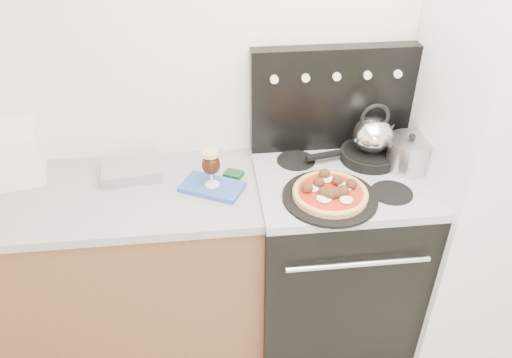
{
  "coord_description": "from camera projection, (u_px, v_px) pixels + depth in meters",
  "views": [
    {
      "loc": [
        -0.51,
        -0.62,
        2.17
      ],
      "look_at": [
        -0.32,
        1.05,
        1.02
      ],
      "focal_mm": 35.0,
      "sensor_mm": 36.0,
      "label": 1
    }
  ],
  "objects": [
    {
      "name": "beer_glass",
      "position": [
        211.0,
        168.0,
        2.12
      ],
      "size": [
        0.08,
        0.08,
        0.17
      ],
      "primitive_type": null,
      "rotation": [
        0.0,
        0.0,
        -0.04
      ],
      "color": "black",
      "rests_on": "oven_mitt"
    },
    {
      "name": "pizza",
      "position": [
        330.0,
        192.0,
        2.08
      ],
      "size": [
        0.34,
        0.34,
        0.04
      ],
      "primitive_type": null,
      "rotation": [
        0.0,
        0.0,
        0.1
      ],
      "color": "#ECCD6C",
      "rests_on": "pizza_pan"
    },
    {
      "name": "stock_pot",
      "position": [
        409.0,
        155.0,
        2.25
      ],
      "size": [
        0.23,
        0.23,
        0.14
      ],
      "primitive_type": "cylinder",
      "rotation": [
        0.0,
        0.0,
        -0.22
      ],
      "color": "#B7B7B7",
      "rests_on": "cooktop"
    },
    {
      "name": "room_shell",
      "position": [
        408.0,
        259.0,
        1.32
      ],
      "size": [
        3.52,
        3.01,
        2.52
      ],
      "color": "#B8B2A6",
      "rests_on": "ground"
    },
    {
      "name": "skillet",
      "position": [
        370.0,
        155.0,
        2.34
      ],
      "size": [
        0.32,
        0.32,
        0.05
      ],
      "primitive_type": "cylinder",
      "rotation": [
        0.0,
        0.0,
        0.19
      ],
      "color": "black",
      "rests_on": "cooktop"
    },
    {
      "name": "oven_mitt",
      "position": [
        212.0,
        187.0,
        2.18
      ],
      "size": [
        0.31,
        0.26,
        0.02
      ],
      "primitive_type": "cube",
      "rotation": [
        0.0,
        0.0,
        -0.48
      ],
      "color": "#3254AD",
      "rests_on": "countertop"
    },
    {
      "name": "backguard",
      "position": [
        332.0,
        99.0,
        2.32
      ],
      "size": [
        0.76,
        0.08,
        0.5
      ],
      "primitive_type": "cube",
      "color": "black",
      "rests_on": "cooktop"
    },
    {
      "name": "fridge",
      "position": [
        494.0,
        164.0,
        2.26
      ],
      "size": [
        0.64,
        0.68,
        1.9
      ],
      "primitive_type": "cube",
      "color": "silver",
      "rests_on": "ground"
    },
    {
      "name": "foil_sheet",
      "position": [
        132.0,
        170.0,
        2.26
      ],
      "size": [
        0.29,
        0.22,
        0.05
      ],
      "primitive_type": "cube",
      "rotation": [
        0.0,
        0.0,
        0.12
      ],
      "color": "silver",
      "rests_on": "countertop"
    },
    {
      "name": "stove_body",
      "position": [
        332.0,
        255.0,
        2.5
      ],
      "size": [
        0.76,
        0.65,
        0.88
      ],
      "primitive_type": "cube",
      "color": "black",
      "rests_on": "ground"
    },
    {
      "name": "countertop",
      "position": [
        92.0,
        196.0,
        2.18
      ],
      "size": [
        1.48,
        0.63,
        0.04
      ],
      "primitive_type": "cube",
      "color": "#9D9DA0",
      "rests_on": "base_cabinet"
    },
    {
      "name": "cooktop",
      "position": [
        341.0,
        180.0,
        2.24
      ],
      "size": [
        0.76,
        0.65,
        0.04
      ],
      "primitive_type": "cube",
      "color": "#ADADB2",
      "rests_on": "stove_body"
    },
    {
      "name": "pizza_pan",
      "position": [
        330.0,
        197.0,
        2.09
      ],
      "size": [
        0.44,
        0.44,
        0.01
      ],
      "primitive_type": "cylinder",
      "rotation": [
        0.0,
        0.0,
        0.11
      ],
      "color": "black",
      "rests_on": "cooktop"
    },
    {
      "name": "tea_kettle",
      "position": [
        373.0,
        132.0,
        2.27
      ],
      "size": [
        0.2,
        0.2,
        0.2
      ],
      "primitive_type": null,
      "rotation": [
        0.0,
        0.0,
        -0.09
      ],
      "color": "silver",
      "rests_on": "skillet"
    },
    {
      "name": "base_cabinet",
      "position": [
        109.0,
        271.0,
        2.43
      ],
      "size": [
        1.45,
        0.6,
        0.86
      ],
      "primitive_type": "cube",
      "color": "brown",
      "rests_on": "ground"
    }
  ]
}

